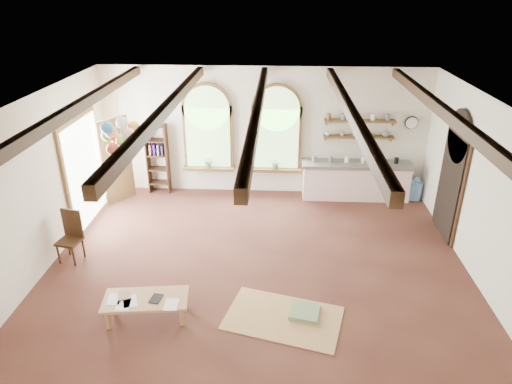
# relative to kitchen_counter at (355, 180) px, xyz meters

# --- Properties ---
(floor) EXTENTS (8.00, 8.00, 0.00)m
(floor) POSITION_rel_kitchen_counter_xyz_m (-2.30, -3.20, -0.48)
(floor) COLOR #552E23
(floor) RESTS_ON ground
(ceiling_beams) EXTENTS (6.20, 6.80, 0.18)m
(ceiling_beams) POSITION_rel_kitchen_counter_xyz_m (-2.30, -3.20, 2.62)
(ceiling_beams) COLOR #321E10
(ceiling_beams) RESTS_ON ceiling
(window_left) EXTENTS (1.30, 0.28, 2.20)m
(window_left) POSITION_rel_kitchen_counter_xyz_m (-3.70, 0.23, 1.16)
(window_left) COLOR brown
(window_left) RESTS_ON floor
(window_right) EXTENTS (1.30, 0.28, 2.20)m
(window_right) POSITION_rel_kitchen_counter_xyz_m (-2.00, 0.23, 1.16)
(window_right) COLOR brown
(window_right) RESTS_ON floor
(left_doorway) EXTENTS (0.10, 1.90, 2.50)m
(left_doorway) POSITION_rel_kitchen_counter_xyz_m (-6.25, -1.40, 0.67)
(left_doorway) COLOR brown
(left_doorway) RESTS_ON floor
(right_doorway) EXTENTS (0.10, 1.30, 2.40)m
(right_doorway) POSITION_rel_kitchen_counter_xyz_m (1.65, -1.70, 0.62)
(right_doorway) COLOR black
(right_doorway) RESTS_ON floor
(kitchen_counter) EXTENTS (2.68, 0.62, 0.94)m
(kitchen_counter) POSITION_rel_kitchen_counter_xyz_m (0.00, 0.00, 0.00)
(kitchen_counter) COLOR #FFD8D8
(kitchen_counter) RESTS_ON floor
(wall_shelf_lower) EXTENTS (1.70, 0.24, 0.04)m
(wall_shelf_lower) POSITION_rel_kitchen_counter_xyz_m (0.00, 0.18, 1.07)
(wall_shelf_lower) COLOR brown
(wall_shelf_lower) RESTS_ON wall_back
(wall_shelf_upper) EXTENTS (1.70, 0.24, 0.04)m
(wall_shelf_upper) POSITION_rel_kitchen_counter_xyz_m (0.00, 0.18, 1.47)
(wall_shelf_upper) COLOR brown
(wall_shelf_upper) RESTS_ON wall_back
(wall_clock) EXTENTS (0.32, 0.04, 0.32)m
(wall_clock) POSITION_rel_kitchen_counter_xyz_m (1.25, 0.25, 1.42)
(wall_clock) COLOR black
(wall_clock) RESTS_ON wall_back
(bookshelf) EXTENTS (0.53, 0.32, 1.80)m
(bookshelf) POSITION_rel_kitchen_counter_xyz_m (-5.00, 0.12, 0.42)
(bookshelf) COLOR #321E10
(bookshelf) RESTS_ON floor
(coffee_table) EXTENTS (1.41, 0.77, 0.38)m
(coffee_table) POSITION_rel_kitchen_counter_xyz_m (-4.02, -4.77, -0.14)
(coffee_table) COLOR #A9754D
(coffee_table) RESTS_ON floor
(side_chair) EXTENTS (0.48, 0.48, 1.03)m
(side_chair) POSITION_rel_kitchen_counter_xyz_m (-5.95, -3.16, -0.18)
(side_chair) COLOR #321E10
(side_chair) RESTS_ON floor
(floor_mat) EXTENTS (2.07, 1.57, 0.02)m
(floor_mat) POSITION_rel_kitchen_counter_xyz_m (-1.80, -4.68, -0.47)
(floor_mat) COLOR tan
(floor_mat) RESTS_ON floor
(floor_cushion) EXTENTS (0.55, 0.55, 0.08)m
(floor_cushion) POSITION_rel_kitchen_counter_xyz_m (-1.45, -4.56, -0.44)
(floor_cushion) COLOR #6C885E
(floor_cushion) RESTS_ON floor
(water_jug_a) EXTENTS (0.28, 0.28, 0.54)m
(water_jug_a) POSITION_rel_kitchen_counter_xyz_m (1.41, -0.00, -0.24)
(water_jug_a) COLOR #6097CD
(water_jug_a) RESTS_ON floor
(water_jug_b) EXTENTS (0.31, 0.31, 0.59)m
(water_jug_b) POSITION_rel_kitchen_counter_xyz_m (1.52, 0.00, -0.22)
(water_jug_b) COLOR #6097CD
(water_jug_b) RESTS_ON floor
(balloon_cluster) EXTENTS (0.78, 0.86, 1.15)m
(balloon_cluster) POSITION_rel_kitchen_counter_xyz_m (-4.95, -2.40, 1.86)
(balloon_cluster) COLOR silver
(balloon_cluster) RESTS_ON floor
(table_book) EXTENTS (0.24, 0.29, 0.02)m
(table_book) POSITION_rel_kitchen_counter_xyz_m (-4.47, -4.75, -0.08)
(table_book) COLOR olive
(table_book) RESTS_ON coffee_table
(tablet) EXTENTS (0.21, 0.27, 0.01)m
(tablet) POSITION_rel_kitchen_counter_xyz_m (-3.85, -4.78, -0.09)
(tablet) COLOR black
(tablet) RESTS_ON coffee_table
(potted_plant_left) EXTENTS (0.27, 0.23, 0.30)m
(potted_plant_left) POSITION_rel_kitchen_counter_xyz_m (-3.70, 0.12, 0.37)
(potted_plant_left) COLOR #598C4C
(potted_plant_left) RESTS_ON window_left
(potted_plant_right) EXTENTS (0.27, 0.23, 0.30)m
(potted_plant_right) POSITION_rel_kitchen_counter_xyz_m (-2.00, 0.12, 0.37)
(potted_plant_right) COLOR #598C4C
(potted_plant_right) RESTS_ON window_right
(shelf_cup_a) EXTENTS (0.12, 0.10, 0.10)m
(shelf_cup_a) POSITION_rel_kitchen_counter_xyz_m (-0.75, 0.18, 1.14)
(shelf_cup_a) COLOR white
(shelf_cup_a) RESTS_ON wall_shelf_lower
(shelf_cup_b) EXTENTS (0.10, 0.10, 0.09)m
(shelf_cup_b) POSITION_rel_kitchen_counter_xyz_m (-0.40, 0.18, 1.14)
(shelf_cup_b) COLOR beige
(shelf_cup_b) RESTS_ON wall_shelf_lower
(shelf_bowl_a) EXTENTS (0.22, 0.22, 0.05)m
(shelf_bowl_a) POSITION_rel_kitchen_counter_xyz_m (-0.05, 0.18, 1.12)
(shelf_bowl_a) COLOR beige
(shelf_bowl_a) RESTS_ON wall_shelf_lower
(shelf_bowl_b) EXTENTS (0.20, 0.20, 0.06)m
(shelf_bowl_b) POSITION_rel_kitchen_counter_xyz_m (0.30, 0.18, 1.12)
(shelf_bowl_b) COLOR #8C664C
(shelf_bowl_b) RESTS_ON wall_shelf_lower
(shelf_vase) EXTENTS (0.18, 0.18, 0.19)m
(shelf_vase) POSITION_rel_kitchen_counter_xyz_m (0.65, 0.18, 1.19)
(shelf_vase) COLOR slate
(shelf_vase) RESTS_ON wall_shelf_lower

